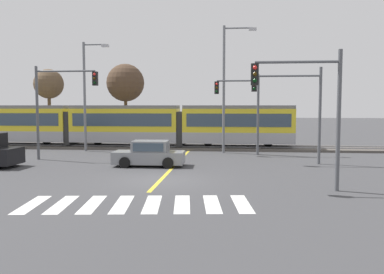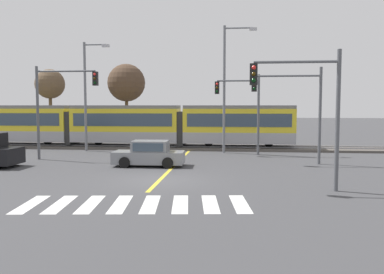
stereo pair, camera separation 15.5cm
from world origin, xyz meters
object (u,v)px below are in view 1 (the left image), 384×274
object	(u,v)px
bare_tree_far_west	(49,85)
bare_tree_west	(125,83)
street_lamp_west	(87,90)
street_lamp_centre	(227,81)
light_rail_tram	(126,124)
traffic_light_mid_right	(296,100)
traffic_light_far_right	(243,102)
sedan_crossing	(149,154)
traffic_light_near_right	(308,99)
traffic_light_mid_left	(58,97)

from	to	relation	value
bare_tree_far_west	bare_tree_west	world-z (taller)	bare_tree_west
street_lamp_west	bare_tree_west	distance (m)	8.36
street_lamp_centre	light_rail_tram	bearing A→B (deg)	161.79
street_lamp_west	traffic_light_mid_right	bearing A→B (deg)	-20.02
traffic_light_far_right	street_lamp_centre	distance (m)	2.27
sedan_crossing	street_lamp_west	world-z (taller)	street_lamp_west
traffic_light_far_right	traffic_light_mid_right	distance (m)	5.31
sedan_crossing	street_lamp_centre	distance (m)	9.71
traffic_light_near_right	bare_tree_west	distance (m)	25.82
traffic_light_mid_left	bare_tree_far_west	bearing A→B (deg)	117.17
bare_tree_far_west	bare_tree_west	bearing A→B (deg)	6.08
sedan_crossing	traffic_light_far_right	bearing A→B (deg)	47.21
traffic_light_mid_right	street_lamp_centre	world-z (taller)	street_lamp_centre
sedan_crossing	traffic_light_far_right	xyz separation A→B (m)	(5.67, 6.13, 3.13)
light_rail_tram	street_lamp_centre	size ratio (longest dim) A/B	2.93
traffic_light_mid_right	street_lamp_west	size ratio (longest dim) A/B	0.70
traffic_light_mid_left	sedan_crossing	bearing A→B (deg)	-18.06
street_lamp_centre	bare_tree_west	distance (m)	13.14
traffic_light_far_right	bare_tree_far_west	size ratio (longest dim) A/B	0.82
light_rail_tram	street_lamp_west	distance (m)	4.52
sedan_crossing	traffic_light_mid_right	size ratio (longest dim) A/B	0.71
light_rail_tram	sedan_crossing	size ratio (longest dim) A/B	6.62
traffic_light_far_right	traffic_light_mid_right	world-z (taller)	traffic_light_mid_right
bare_tree_far_west	street_lamp_centre	bearing A→B (deg)	-23.51
light_rail_tram	traffic_light_near_right	size ratio (longest dim) A/B	4.72
light_rail_tram	traffic_light_near_right	world-z (taller)	traffic_light_near_right
light_rail_tram	traffic_light_mid_right	world-z (taller)	traffic_light_mid_right
street_lamp_centre	bare_tree_west	world-z (taller)	street_lamp_centre
street_lamp_west	bare_tree_west	bearing A→B (deg)	83.84
street_lamp_west	street_lamp_centre	size ratio (longest dim) A/B	0.89
light_rail_tram	traffic_light_far_right	bearing A→B (deg)	-21.82
street_lamp_west	street_lamp_centre	xyz separation A→B (m)	(10.96, -0.17, 0.57)
sedan_crossing	bare_tree_west	distance (m)	17.39
light_rail_tram	traffic_light_far_right	xyz separation A→B (m)	(9.80, -3.92, 1.78)
light_rail_tram	traffic_light_far_right	distance (m)	10.70
traffic_light_mid_right	sedan_crossing	bearing A→B (deg)	-168.22
traffic_light_mid_left	traffic_light_mid_right	world-z (taller)	traffic_light_mid_left
light_rail_tram	traffic_light_near_right	bearing A→B (deg)	-53.02
bare_tree_west	bare_tree_far_west	bearing A→B (deg)	-173.92
street_lamp_centre	bare_tree_far_west	xyz separation A→B (m)	(-17.55, 7.64, 0.24)
light_rail_tram	street_lamp_west	xyz separation A→B (m)	(-2.36, -2.65, 2.78)
traffic_light_mid_left	traffic_light_near_right	world-z (taller)	traffic_light_mid_left
light_rail_tram	traffic_light_mid_left	xyz separation A→B (m)	(-2.43, -7.91, 2.11)
traffic_light_far_right	light_rail_tram	bearing A→B (deg)	158.18
traffic_light_far_right	street_lamp_centre	size ratio (longest dim) A/B	0.61
traffic_light_mid_left	street_lamp_centre	bearing A→B (deg)	24.78
bare_tree_far_west	sedan_crossing	bearing A→B (deg)	-48.64
traffic_light_far_right	traffic_light_near_right	world-z (taller)	traffic_light_near_right
street_lamp_west	bare_tree_far_west	size ratio (longest dim) A/B	1.19
traffic_light_mid_left	street_lamp_centre	xyz separation A→B (m)	(11.02, 5.09, 1.24)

